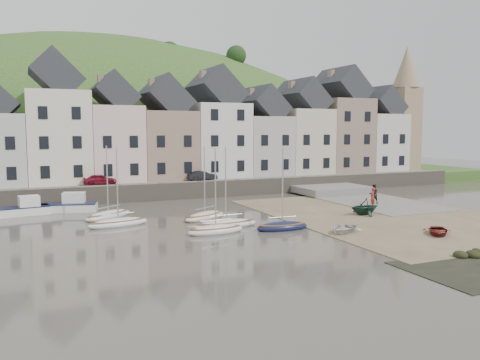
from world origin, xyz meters
name	(u,v)px	position (x,y,z in m)	size (l,w,h in m)	color
ground	(271,226)	(0.00, 0.00, 0.00)	(160.00, 160.00, 0.00)	#4B453B
quay_land	(164,178)	(0.00, 32.00, 0.75)	(90.00, 30.00, 1.50)	#2F5321
quay_street	(190,180)	(0.00, 20.50, 1.55)	(70.00, 7.00, 0.10)	slate
seawall	(200,189)	(0.00, 17.00, 0.90)	(70.00, 1.20, 1.80)	slate
beach	(384,215)	(11.00, 0.00, 0.03)	(18.00, 26.00, 0.06)	brown
slipway	(364,200)	(15.00, 8.00, 0.06)	(8.00, 18.00, 0.12)	slate
hillside	(102,264)	(-5.00, 60.00, -17.99)	(134.40, 84.00, 84.00)	#2F5321
townhouse_terrace	(194,130)	(1.76, 24.00, 7.32)	(61.05, 8.00, 13.93)	white
church_spire	(405,104)	(34.55, 24.00, 11.06)	(4.00, 4.00, 18.00)	#997F60
sailboat_0	(108,215)	(-11.06, 8.48, 0.26)	(4.88, 4.20, 6.32)	white
sailboat_1	(118,223)	(-10.88, 4.67, 0.26)	(5.02, 2.50, 6.32)	white
sailboat_2	(205,216)	(-3.75, 4.76, 0.26)	(4.73, 3.63, 6.32)	beige
sailboat_3	(216,230)	(-4.89, -0.84, 0.26)	(4.38, 1.77, 6.32)	white
sailboat_4	(226,224)	(-3.45, 0.81, 0.26)	(5.34, 1.86, 6.32)	white
sailboat_5	(282,226)	(0.10, -1.66, 0.27)	(4.17, 1.69, 6.32)	#12183A
motorboat_0	(23,209)	(-17.68, 12.82, 0.58)	(4.94, 2.47, 1.70)	white
motorboat_2	(67,205)	(-13.97, 13.35, 0.58)	(5.82, 3.03, 1.70)	white
rowboat_white	(343,229)	(3.53, -4.55, 0.35)	(2.00, 2.80, 0.58)	silver
rowboat_green	(364,206)	(9.53, 0.82, 0.79)	(2.41, 2.79, 1.47)	#173428
rowboat_red	(438,231)	(9.20, -7.83, 0.34)	(1.95, 2.73, 0.56)	maroon
person_red	(372,197)	(12.85, 3.92, 1.04)	(0.67, 0.44, 1.83)	maroon
person_dark	(374,194)	(14.17, 5.38, 1.07)	(0.93, 0.72, 1.91)	black
car_left	(100,180)	(-10.19, 19.50, 2.18)	(1.37, 3.40, 1.16)	maroon
car_right	(202,176)	(1.19, 19.50, 2.15)	(1.17, 3.35, 1.11)	black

